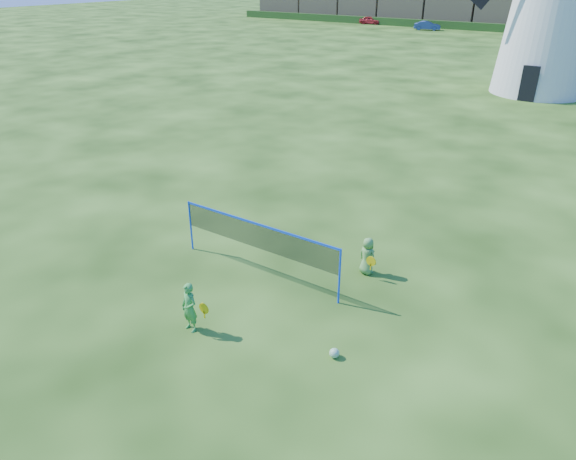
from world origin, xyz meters
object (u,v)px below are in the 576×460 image
Objects in this scene: player_girl at (190,308)px; play_ball at (334,353)px; player_boy at (367,256)px; car_left at (371,20)px; car_right at (427,26)px; badminton_net at (258,237)px.

play_ball is at bearing 24.64° from player_girl.
car_left is (-31.69, 63.93, 0.02)m from player_boy.
play_ball is 74.99m from car_left.
player_girl reaches higher than play_ball.
play_ball is (3.23, 1.04, -0.50)m from player_girl.
car_left reaches higher than player_boy.
car_right is (-19.55, 65.45, -0.05)m from player_girl.
player_girl reaches higher than car_left.
badminton_net is 4.11× the size of player_girl.
badminton_net is 1.54× the size of car_left.
badminton_net reaches higher than car_left.
player_boy is 64.63m from car_right.
badminton_net is at bearing -179.81° from car_right.
car_left is (-29.48, 68.51, -0.06)m from player_girl.
car_left is 10.39m from car_right.
car_left is at bearing 114.03° from badminton_net.
car_right is at bearing -113.21° from car_left.
player_girl is (0.21, -2.88, -0.52)m from badminton_net.
player_boy is 71.35m from car_left.
player_boy is (2.42, 1.71, -0.60)m from badminton_net.
player_girl is 1.15× the size of player_boy.
badminton_net reaches higher than play_ball.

